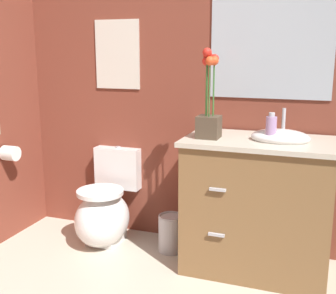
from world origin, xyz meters
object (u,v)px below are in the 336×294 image
trash_bin (171,233)px  vanity_cabinet (258,204)px  toilet (105,211)px  flower_vase (209,108)px  wall_poster (117,55)px  wall_mirror (271,45)px  soap_bottle (271,129)px  toilet_paper_roll (10,153)px

trash_bin → vanity_cabinet: bearing=-5.0°
toilet → trash_bin: toilet is taller
toilet → vanity_cabinet: (1.12, -0.03, 0.21)m
toilet → flower_vase: flower_vase is taller
wall_poster → wall_mirror: 1.12m
wall_poster → wall_mirror: bearing=0.0°
soap_bottle → wall_poster: size_ratio=0.36×
trash_bin → wall_poster: wall_poster is taller
soap_bottle → flower_vase: bearing=179.5°
toilet → wall_poster: 1.17m
toilet → toilet_paper_roll: (-0.66, -0.20, 0.44)m
trash_bin → wall_poster: size_ratio=0.54×
flower_vase → soap_bottle: size_ratio=3.10×
soap_bottle → toilet_paper_roll: soap_bottle is taller
toilet → soap_bottle: size_ratio=3.84×
wall_poster → toilet: bearing=-90.0°
flower_vase → wall_mirror: bearing=49.0°
toilet → flower_vase: (0.81, -0.09, 0.82)m
wall_mirror → vanity_cabinet: bearing=-89.5°
wall_mirror → toilet_paper_roll: 2.00m
vanity_cabinet → trash_bin: size_ratio=3.88×
toilet_paper_roll → wall_mirror: bearing=14.6°
toilet → soap_bottle: 1.39m
trash_bin → wall_poster: (-0.51, 0.24, 1.25)m
vanity_cabinet → wall_mirror: 1.04m
toilet → vanity_cabinet: bearing=-1.3°
wall_poster → toilet_paper_roll: (-0.66, -0.46, -0.71)m
flower_vase → toilet_paper_roll: bearing=-176.0°
soap_bottle → wall_poster: 1.32m
toilet → flower_vase: 1.16m
trash_bin → wall_mirror: (0.61, 0.24, 1.31)m
flower_vase → wall_poster: (-0.81, 0.36, 0.32)m
vanity_cabinet → toilet_paper_roll: size_ratio=9.60×
vanity_cabinet → trash_bin: (-0.61, 0.05, -0.31)m
trash_bin → wall_mirror: bearing=21.6°
vanity_cabinet → wall_poster: bearing=165.3°
soap_bottle → toilet: bearing=175.3°
vanity_cabinet → wall_poster: 1.49m
soap_bottle → toilet_paper_roll: 1.87m
toilet → trash_bin: 0.52m
vanity_cabinet → trash_bin: bearing=175.0°
wall_poster → wall_mirror: size_ratio=0.63×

